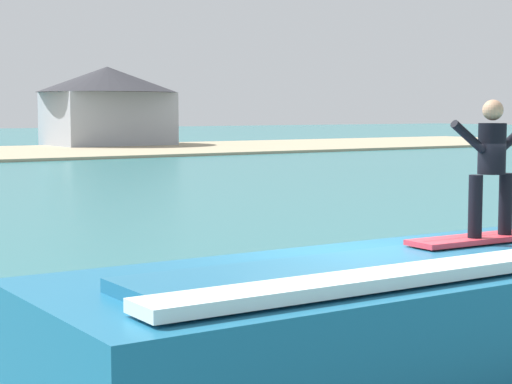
% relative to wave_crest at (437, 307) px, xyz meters
% --- Properties ---
extents(ground_plane, '(260.00, 260.00, 0.00)m').
position_rel_wave_crest_xyz_m(ground_plane, '(-0.39, 0.86, -0.64)').
color(ground_plane, '#2C6F74').
extents(wave_crest, '(9.33, 3.01, 1.36)m').
position_rel_wave_crest_xyz_m(wave_crest, '(0.00, 0.00, 0.00)').
color(wave_crest, '#1E678D').
rests_on(wave_crest, ground_plane).
extents(surfboard, '(1.94, 0.53, 0.06)m').
position_rel_wave_crest_xyz_m(surfboard, '(0.63, -0.05, 0.75)').
color(surfboard, '#D8333F').
rests_on(surfboard, wave_crest).
extents(surfer, '(1.30, 0.32, 1.58)m').
position_rel_wave_crest_xyz_m(surfer, '(0.71, -0.13, 1.66)').
color(surfer, black).
rests_on(surfer, surfboard).
extents(house_gabled_white, '(10.86, 10.86, 6.20)m').
position_rel_wave_crest_xyz_m(house_gabled_white, '(21.20, 57.08, 2.96)').
color(house_gabled_white, '#9EA3AD').
rests_on(house_gabled_white, ground_plane).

